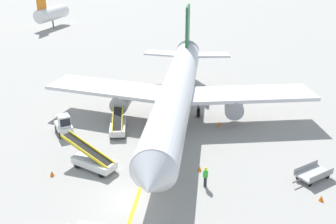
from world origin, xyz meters
The scene contains 13 objects.
ground_plane centered at (0.00, 0.00, 0.00)m, with size 300.00×300.00×0.00m, color gray.
taxi_line_yellow centered at (-0.71, 5.00, 0.00)m, with size 0.30×80.00×0.01m, color yellow.
airliner centered at (-0.80, 14.37, 3.42)m, with size 28.18×35.22×10.10m.
baggage_tug_near_wing centered at (-10.57, 8.20, 0.93)m, with size 2.62×2.61×2.10m.
belt_loader_forward_hold centered at (-4.89, 3.20, 0.78)m, with size 5.16×2.49×2.59m.
belt_loader_aft_hold centered at (-5.76, 10.29, 0.78)m, with size 2.96×5.12×2.59m.
baggage_cart_loaded centered at (12.51, 6.91, 0.47)m, with size 3.09×3.36×0.94m.
ground_crew_marshaller centered at (4.55, 3.35, 0.91)m, with size 0.36×0.24×1.70m.
safety_cone_nose_left centered at (3.67, 14.54, 0.22)m, with size 0.36×0.36×0.44m, color orange.
safety_cone_nose_right centered at (-7.54, 1.21, 0.22)m, with size 0.36×0.36×0.44m, color orange.
safety_cone_wingtip_left centered at (3.64, 5.43, 0.22)m, with size 0.36×0.36×0.44m, color orange.
safety_cone_wingtip_right centered at (12.99, 4.02, 0.22)m, with size 0.36×0.36×0.44m, color orange.
distant_aircraft_far_left centered at (-42.10, 55.87, 3.22)m, with size 3.00×10.10×8.80m.
Camera 1 is at (9.04, -21.19, 16.93)m, focal length 40.91 mm.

